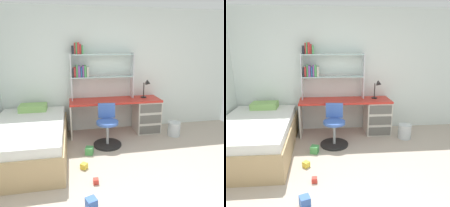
% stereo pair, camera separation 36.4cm
% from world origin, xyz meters
% --- Properties ---
extents(room_shell, '(5.48, 6.31, 2.54)m').
position_xyz_m(room_shell, '(-1.21, 1.25, 1.27)').
color(room_shell, silver).
rests_on(room_shell, ground_plane).
extents(desk, '(1.86, 0.54, 0.73)m').
position_xyz_m(desk, '(0.50, 2.36, 0.41)').
color(desk, red).
rests_on(desk, ground_plane).
extents(bookshelf_hutch, '(1.28, 0.22, 1.13)m').
position_xyz_m(bookshelf_hutch, '(-0.42, 2.51, 1.37)').
color(bookshelf_hutch, silver).
rests_on(bookshelf_hutch, desk).
extents(desk_lamp, '(0.20, 0.17, 0.38)m').
position_xyz_m(desk_lamp, '(0.70, 2.39, 0.98)').
color(desk_lamp, black).
rests_on(desk_lamp, desk).
extents(swivel_chair, '(0.52, 0.52, 0.76)m').
position_xyz_m(swivel_chair, '(-0.25, 1.84, 0.30)').
color(swivel_chair, black).
rests_on(swivel_chair, ground_plane).
extents(bed_platform, '(1.23, 1.96, 0.70)m').
position_xyz_m(bed_platform, '(-1.61, 1.67, 0.29)').
color(bed_platform, tan).
rests_on(bed_platform, ground_plane).
extents(waste_bin, '(0.25, 0.25, 0.28)m').
position_xyz_m(waste_bin, '(1.17, 2.00, 0.14)').
color(waste_bin, silver).
rests_on(waste_bin, ground_plane).
extents(toy_block_yellow_0, '(0.12, 0.12, 0.09)m').
position_xyz_m(toy_block_yellow_0, '(-0.73, 1.09, 0.04)').
color(toy_block_yellow_0, gold).
rests_on(toy_block_yellow_0, ground_plane).
extents(toy_block_green_1, '(0.16, 0.16, 0.13)m').
position_xyz_m(toy_block_green_1, '(-0.61, 1.53, 0.06)').
color(toy_block_green_1, '#479E51').
rests_on(toy_block_green_1, ground_plane).
extents(toy_block_blue_3, '(0.15, 0.15, 0.12)m').
position_xyz_m(toy_block_blue_3, '(-0.70, 0.27, 0.06)').
color(toy_block_blue_3, '#3860B7').
rests_on(toy_block_blue_3, ground_plane).
extents(toy_block_red_4, '(0.07, 0.07, 0.07)m').
position_xyz_m(toy_block_red_4, '(-0.60, 0.70, 0.04)').
color(toy_block_red_4, red).
rests_on(toy_block_red_4, ground_plane).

